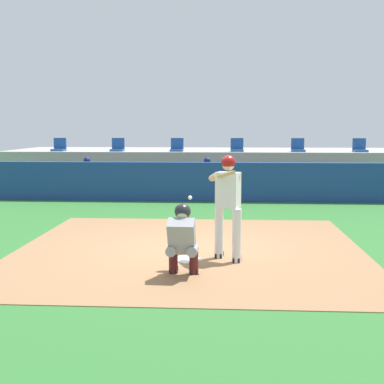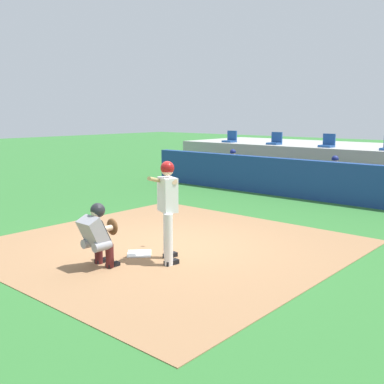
# 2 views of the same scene
# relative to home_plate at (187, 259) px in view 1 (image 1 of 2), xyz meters

# --- Properties ---
(ground_plane) EXTENTS (80.00, 80.00, 0.00)m
(ground_plane) POSITION_rel_home_plate_xyz_m (0.00, 0.80, -0.02)
(ground_plane) COLOR #2D6B2D
(dirt_infield) EXTENTS (6.40, 6.40, 0.01)m
(dirt_infield) POSITION_rel_home_plate_xyz_m (0.00, 0.80, -0.02)
(dirt_infield) COLOR #936B47
(dirt_infield) RESTS_ON ground
(home_plate) EXTENTS (0.62, 0.62, 0.02)m
(home_plate) POSITION_rel_home_plate_xyz_m (0.00, 0.00, 0.00)
(home_plate) COLOR white
(home_plate) RESTS_ON dirt_infield
(batter_at_plate) EXTENTS (0.58, 0.88, 1.80)m
(batter_at_plate) POSITION_rel_home_plate_xyz_m (0.69, 0.06, 1.01)
(batter_at_plate) COLOR silver
(batter_at_plate) RESTS_ON ground
(catcher_crouched) EXTENTS (0.49, 1.97, 1.13)m
(catcher_crouched) POSITION_rel_home_plate_xyz_m (0.00, -0.92, 0.59)
(catcher_crouched) COLOR gray
(catcher_crouched) RESTS_ON ground
(dugout_wall) EXTENTS (13.00, 0.30, 1.20)m
(dugout_wall) POSITION_rel_home_plate_xyz_m (0.00, 7.30, 0.58)
(dugout_wall) COLOR navy
(dugout_wall) RESTS_ON ground
(dugout_bench) EXTENTS (11.80, 0.44, 0.45)m
(dugout_bench) POSITION_rel_home_plate_xyz_m (0.00, 8.30, 0.20)
(dugout_bench) COLOR olive
(dugout_bench) RESTS_ON ground
(dugout_player_0) EXTENTS (0.49, 0.70, 1.30)m
(dugout_player_0) POSITION_rel_home_plate_xyz_m (-3.89, 8.14, 0.65)
(dugout_player_0) COLOR #939399
(dugout_player_0) RESTS_ON ground
(dugout_player_1) EXTENTS (0.49, 0.70, 1.30)m
(dugout_player_1) POSITION_rel_home_plate_xyz_m (0.08, 8.14, 0.65)
(dugout_player_1) COLOR #939399
(dugout_player_1) RESTS_ON ground
(stands_platform) EXTENTS (15.00, 4.40, 1.40)m
(stands_platform) POSITION_rel_home_plate_xyz_m (0.00, 11.70, 0.68)
(stands_platform) COLOR #9E9E99
(stands_platform) RESTS_ON ground
(stadium_seat_0) EXTENTS (0.46, 0.46, 0.48)m
(stadium_seat_0) POSITION_rel_home_plate_xyz_m (-5.42, 10.18, 1.51)
(stadium_seat_0) COLOR #1E478C
(stadium_seat_0) RESTS_ON stands_platform
(stadium_seat_1) EXTENTS (0.46, 0.46, 0.48)m
(stadium_seat_1) POSITION_rel_home_plate_xyz_m (-3.25, 10.18, 1.51)
(stadium_seat_1) COLOR #1E478C
(stadium_seat_1) RESTS_ON stands_platform
(stadium_seat_2) EXTENTS (0.46, 0.46, 0.48)m
(stadium_seat_2) POSITION_rel_home_plate_xyz_m (-1.08, 10.18, 1.51)
(stadium_seat_2) COLOR #1E478C
(stadium_seat_2) RESTS_ON stands_platform
(stadium_seat_3) EXTENTS (0.46, 0.46, 0.48)m
(stadium_seat_3) POSITION_rel_home_plate_xyz_m (1.08, 10.18, 1.51)
(stadium_seat_3) COLOR #1E478C
(stadium_seat_3) RESTS_ON stands_platform
(stadium_seat_4) EXTENTS (0.46, 0.46, 0.48)m
(stadium_seat_4) POSITION_rel_home_plate_xyz_m (3.25, 10.18, 1.51)
(stadium_seat_4) COLOR #1E478C
(stadium_seat_4) RESTS_ON stands_platform
(stadium_seat_5) EXTENTS (0.46, 0.46, 0.48)m
(stadium_seat_5) POSITION_rel_home_plate_xyz_m (5.42, 10.18, 1.51)
(stadium_seat_5) COLOR #1E478C
(stadium_seat_5) RESTS_ON stands_platform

